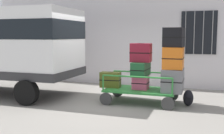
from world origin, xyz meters
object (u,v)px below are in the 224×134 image
at_px(luggage_cart, 140,91).
at_px(suitcase_midleft_middle, 141,69).
at_px(suitcase_center_middle, 173,58).
at_px(backpack, 188,98).
at_px(suitcase_midleft_bottom, 141,83).
at_px(suitcase_center_bottom, 173,80).
at_px(suitcase_left_bottom, 110,80).
at_px(suitcase_midleft_top, 141,53).
at_px(suitcase_center_top, 174,37).
at_px(van, 4,43).

distance_m(luggage_cart, suitcase_midleft_middle, 0.64).
bearing_deg(suitcase_center_middle, backpack, 10.83).
xyz_separation_m(luggage_cart, suitcase_midleft_bottom, (0.00, 0.02, 0.25)).
height_order(suitcase_center_bottom, backpack, suitcase_center_bottom).
bearing_deg(suitcase_left_bottom, backpack, 1.03).
bearing_deg(suitcase_midleft_top, suitcase_center_top, -2.60).
bearing_deg(suitcase_center_middle, van, -178.05).
height_order(suitcase_center_middle, suitcase_center_top, suitcase_center_top).
bearing_deg(suitcase_midleft_top, luggage_cart, -90.00).
distance_m(suitcase_left_bottom, suitcase_midleft_middle, 0.96).
bearing_deg(suitcase_midleft_middle, suitcase_left_bottom, -178.77).
xyz_separation_m(suitcase_center_bottom, suitcase_center_middle, (-0.00, -0.01, 0.60)).
height_order(van, luggage_cart, van).
height_order(suitcase_left_bottom, backpack, suitcase_left_bottom).
relative_size(suitcase_left_bottom, suitcase_midleft_bottom, 1.39).
height_order(suitcase_left_bottom, suitcase_midleft_top, suitcase_midleft_top).
height_order(suitcase_midleft_top, suitcase_center_bottom, suitcase_midleft_top).
height_order(van, suitcase_midleft_middle, van).
bearing_deg(suitcase_center_middle, suitcase_midleft_top, 176.52).
bearing_deg(suitcase_center_middle, suitcase_center_top, 90.00).
relative_size(suitcase_center_bottom, backpack, 1.92).
relative_size(luggage_cart, backpack, 4.61).
height_order(van, suitcase_center_bottom, van).
height_order(suitcase_left_bottom, suitcase_center_middle, suitcase_center_middle).
bearing_deg(suitcase_left_bottom, suitcase_midleft_top, 0.99).
height_order(suitcase_left_bottom, suitcase_midleft_bottom, suitcase_left_bottom).
bearing_deg(suitcase_midleft_top, suitcase_midleft_middle, 90.00).
bearing_deg(suitcase_midleft_top, van, -176.95).
bearing_deg(backpack, suitcase_midleft_bottom, -178.75).
bearing_deg(suitcase_center_bottom, suitcase_midleft_top, 177.31).
xyz_separation_m(suitcase_midleft_middle, backpack, (1.31, 0.02, -0.75)).
distance_m(suitcase_midleft_middle, suitcase_center_middle, 0.96).
distance_m(luggage_cart, suitcase_left_bottom, 0.94).
height_order(luggage_cart, suitcase_center_bottom, suitcase_center_bottom).
bearing_deg(suitcase_left_bottom, suitcase_center_top, -0.80).
distance_m(luggage_cart, backpack, 1.32).
bearing_deg(suitcase_center_bottom, suitcase_left_bottom, 179.15).
bearing_deg(suitcase_midleft_middle, suitcase_center_bottom, -2.93).
distance_m(suitcase_left_bottom, suitcase_midleft_top, 1.21).
distance_m(suitcase_midleft_top, suitcase_center_bottom, 1.15).
relative_size(suitcase_left_bottom, suitcase_center_top, 0.93).
distance_m(suitcase_left_bottom, suitcase_center_middle, 1.93).
xyz_separation_m(suitcase_left_bottom, suitcase_midleft_top, (0.90, 0.02, 0.81)).
bearing_deg(suitcase_midleft_top, backpack, 1.06).
xyz_separation_m(van, suitcase_midleft_top, (4.43, 0.24, -0.24)).
distance_m(luggage_cart, suitcase_center_top, 1.77).
bearing_deg(luggage_cart, suitcase_center_top, -0.74).
bearing_deg(suitcase_midleft_middle, suitcase_center_middle, -3.72).
relative_size(van, suitcase_center_top, 7.28).
xyz_separation_m(luggage_cart, backpack, (1.31, 0.05, -0.11)).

